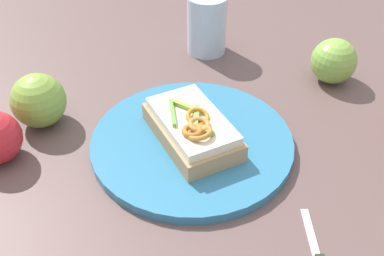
# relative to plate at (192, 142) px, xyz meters

# --- Properties ---
(ground_plane) EXTENTS (2.00, 2.00, 0.00)m
(ground_plane) POSITION_rel_plate_xyz_m (0.00, 0.00, -0.01)
(ground_plane) COLOR brown
(ground_plane) RESTS_ON ground
(plate) EXTENTS (0.30, 0.30, 0.01)m
(plate) POSITION_rel_plate_xyz_m (0.00, 0.00, 0.00)
(plate) COLOR teal
(plate) RESTS_ON ground_plane
(sandwich) EXTENTS (0.18, 0.16, 0.05)m
(sandwich) POSITION_rel_plate_xyz_m (-0.00, 0.00, 0.03)
(sandwich) COLOR tan
(sandwich) RESTS_ON plate
(apple_0) EXTENTS (0.11, 0.11, 0.08)m
(apple_0) POSITION_rel_plate_xyz_m (-0.13, -0.27, 0.03)
(apple_0) COLOR #7CAB42
(apple_0) RESTS_ON ground_plane
(apple_2) EXTENTS (0.11, 0.11, 0.08)m
(apple_2) POSITION_rel_plate_xyz_m (0.23, 0.06, 0.03)
(apple_2) COLOR #7DA33C
(apple_2) RESTS_ON ground_plane
(drinking_glass) EXTENTS (0.07, 0.07, 0.11)m
(drinking_glass) POSITION_rel_plate_xyz_m (0.11, -0.26, 0.05)
(drinking_glass) COLOR silver
(drinking_glass) RESTS_ON ground_plane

